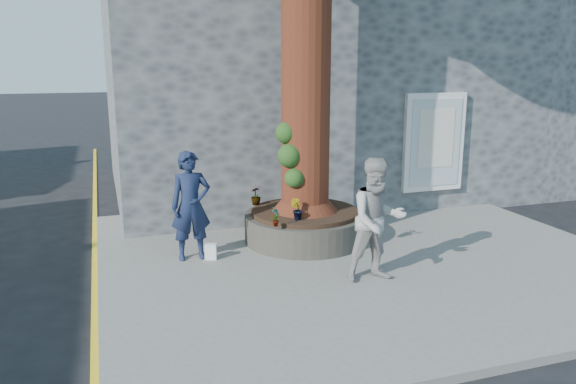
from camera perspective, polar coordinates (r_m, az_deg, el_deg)
name	(u,v)px	position (r m, az deg, el deg)	size (l,w,h in m)	color
ground	(301,290)	(8.88, 1.32, -9.95)	(120.00, 120.00, 0.00)	black
pavement	(360,256)	(10.27, 7.35, -6.43)	(9.00, 8.00, 0.12)	slate
yellow_line	(95,291)	(9.36, -19.03, -9.45)	(0.10, 30.00, 0.01)	yellow
stone_shop	(298,73)	(15.79, 1.05, 12.00)	(10.30, 8.30, 6.30)	#46484A
neighbour_shop	(533,76)	(19.95, 23.65, 10.72)	(6.00, 8.00, 6.00)	#46484A
planter	(305,225)	(10.77, 1.72, -3.41)	(2.30, 2.30, 0.60)	black
man	(191,206)	(9.75, -9.85, -1.40)	(0.69, 0.45, 1.89)	#151F3C
woman	(377,220)	(8.76, 9.06, -2.86)	(0.95, 0.74, 1.95)	#A09D99
shopping_bag	(211,251)	(9.89, -7.85, -6.00)	(0.20, 0.12, 0.28)	white
plant_a	(276,217)	(9.60, -1.27, -2.53)	(0.18, 0.12, 0.34)	gray
plant_b	(297,209)	(9.99, 0.87, -1.76)	(0.21, 0.21, 0.38)	gray
plant_c	(256,196)	(11.06, -3.29, -0.39)	(0.20, 0.20, 0.35)	gray
plant_d	(365,209)	(10.22, 7.87, -1.73)	(0.29, 0.26, 0.32)	gray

